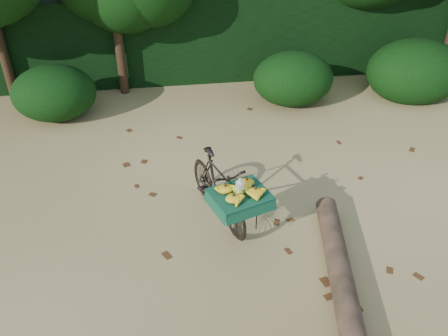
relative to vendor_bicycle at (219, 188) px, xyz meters
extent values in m
plane|color=tan|center=(0.39, -1.02, -0.48)|extent=(80.00, 80.00, 0.00)
imported|color=black|center=(-0.01, 0.02, -0.01)|extent=(0.93, 1.62, 0.94)
cube|color=black|center=(0.19, -0.55, 0.29)|extent=(0.45, 0.50, 0.02)
cube|color=#12442C|center=(0.19, -0.55, 0.30)|extent=(0.82, 0.75, 0.01)
ellipsoid|color=#99AB29|center=(0.25, -0.53, 0.35)|extent=(0.09, 0.07, 0.10)
ellipsoid|color=#99AB29|center=(0.14, -0.51, 0.35)|extent=(0.09, 0.07, 0.10)
ellipsoid|color=#99AB29|center=(0.17, -0.60, 0.35)|extent=(0.09, 0.07, 0.10)
cylinder|color=#EAE5C6|center=(0.19, -0.54, 0.40)|extent=(0.11, 0.11, 0.14)
cylinder|color=brown|center=(1.12, -2.02, -0.34)|extent=(0.99, 3.83, 0.28)
cube|color=black|center=(0.39, 5.28, 0.42)|extent=(26.00, 1.80, 1.80)
camera|label=1|loc=(-0.64, -5.00, 3.79)|focal=38.00mm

